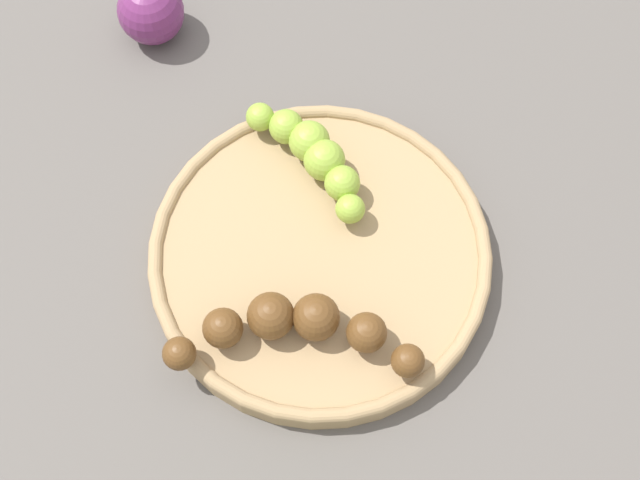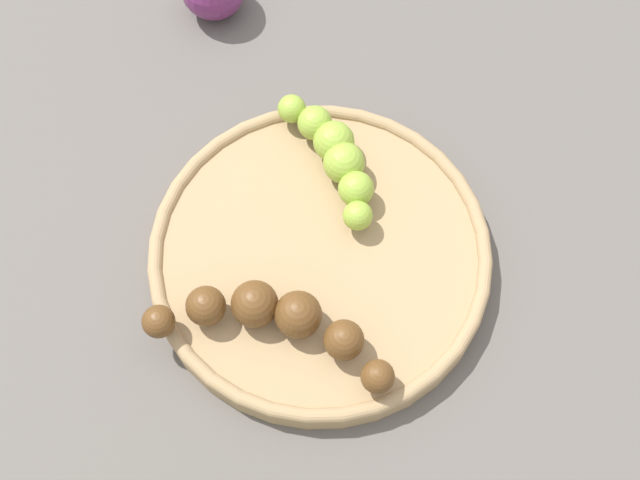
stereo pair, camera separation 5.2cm
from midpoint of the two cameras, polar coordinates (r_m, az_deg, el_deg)
The scene contains 4 objects.
ground_plane at distance 0.60m, azimuth 2.43°, elevation -1.73°, with size 2.40×2.40×0.00m, color #56514C.
fruit_bowl at distance 0.59m, azimuth 2.47°, elevation -1.27°, with size 0.24×0.24×0.02m.
banana_overripe at distance 0.55m, azimuth -0.36°, elevation -5.67°, with size 0.06×0.17×0.03m.
banana_green at distance 0.60m, azimuth 3.51°, elevation 5.46°, with size 0.09×0.09×0.03m.
Camera 2 is at (-0.23, -0.06, 0.56)m, focal length 47.99 mm.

